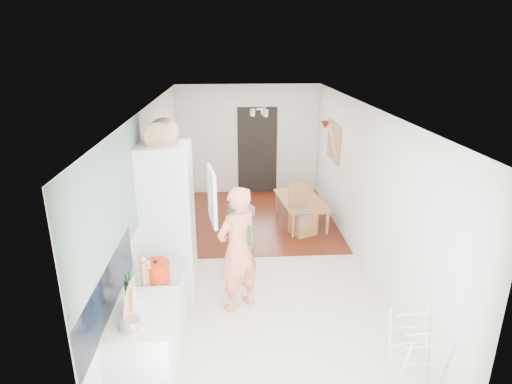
{
  "coord_description": "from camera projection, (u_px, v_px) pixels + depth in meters",
  "views": [
    {
      "loc": [
        -0.42,
        -6.1,
        3.35
      ],
      "look_at": [
        -0.03,
        0.2,
        1.14
      ],
      "focal_mm": 30.0,
      "sensor_mm": 36.0,
      "label": 1
    }
  ],
  "objects": [
    {
      "name": "room_shell",
      "position": [
        259.0,
        190.0,
        6.46
      ],
      "size": [
        3.2,
        7.0,
        2.5
      ],
      "primitive_type": null,
      "color": "silver",
      "rests_on": "ground"
    },
    {
      "name": "floor",
      "position": [
        259.0,
        263.0,
        6.87
      ],
      "size": [
        3.2,
        7.0,
        0.01
      ],
      "primitive_type": "cube",
      "color": "beige",
      "rests_on": "ground"
    },
    {
      "name": "wood_floor_overlay",
      "position": [
        253.0,
        218.0,
        8.62
      ],
      "size": [
        3.2,
        3.3,
        0.01
      ],
      "primitive_type": "cube",
      "color": "#611F0E",
      "rests_on": "room_shell"
    },
    {
      "name": "sage_wall_panel",
      "position": [
        115.0,
        201.0,
        4.29
      ],
      "size": [
        0.02,
        3.0,
        1.3
      ],
      "primitive_type": "cube",
      "color": "gray",
      "rests_on": "room_shell"
    },
    {
      "name": "tile_splashback",
      "position": [
        109.0,
        291.0,
        4.0
      ],
      "size": [
        0.02,
        1.9,
        0.5
      ],
      "primitive_type": "cube",
      "color": "black",
      "rests_on": "room_shell"
    },
    {
      "name": "doorway_recess",
      "position": [
        257.0,
        151.0,
        9.83
      ],
      "size": [
        0.9,
        0.04,
        2.0
      ],
      "primitive_type": "cube",
      "color": "black",
      "rests_on": "room_shell"
    },
    {
      "name": "base_cabinet",
      "position": [
        146.0,
        353.0,
        4.25
      ],
      "size": [
        0.6,
        0.9,
        0.86
      ],
      "primitive_type": "cube",
      "color": "silver",
      "rests_on": "room_shell"
    },
    {
      "name": "worktop",
      "position": [
        142.0,
        314.0,
        4.1
      ],
      "size": [
        0.62,
        0.92,
        0.06
      ],
      "primitive_type": "cube",
      "color": "white",
      "rests_on": "room_shell"
    },
    {
      "name": "range_cooker",
      "position": [
        158.0,
        308.0,
        4.96
      ],
      "size": [
        0.6,
        0.6,
        0.88
      ],
      "primitive_type": "cube",
      "color": "silver",
      "rests_on": "room_shell"
    },
    {
      "name": "cooker_top",
      "position": [
        155.0,
        273.0,
        4.81
      ],
      "size": [
        0.6,
        0.6,
        0.04
      ],
      "primitive_type": "cube",
      "color": "#B3B3B5",
      "rests_on": "room_shell"
    },
    {
      "name": "fridge_housing",
      "position": [
        168.0,
        223.0,
        5.71
      ],
      "size": [
        0.66,
        0.66,
        2.15
      ],
      "primitive_type": "cube",
      "color": "silver",
      "rests_on": "room_shell"
    },
    {
      "name": "fridge_door",
      "position": [
        212.0,
        196.0,
        5.31
      ],
      "size": [
        0.14,
        0.56,
        0.7
      ],
      "primitive_type": "cube",
      "rotation": [
        0.0,
        0.0,
        -1.4
      ],
      "color": "silver",
      "rests_on": "room_shell"
    },
    {
      "name": "fridge_interior",
      "position": [
        190.0,
        189.0,
        5.57
      ],
      "size": [
        0.02,
        0.52,
        0.66
      ],
      "primitive_type": "cube",
      "color": "white",
      "rests_on": "room_shell"
    },
    {
      "name": "pinboard",
      "position": [
        334.0,
        142.0,
        8.25
      ],
      "size": [
        0.03,
        0.9,
        0.7
      ],
      "primitive_type": "cube",
      "color": "tan",
      "rests_on": "room_shell"
    },
    {
      "name": "pinboard_frame",
      "position": [
        333.0,
        142.0,
        8.24
      ],
      "size": [
        0.0,
        0.94,
        0.74
      ],
      "primitive_type": "cube",
      "color": "#A57138",
      "rests_on": "room_shell"
    },
    {
      "name": "wall_sconce",
      "position": [
        325.0,
        125.0,
        8.79
      ],
      "size": [
        0.18,
        0.18,
        0.16
      ],
      "primitive_type": "cone",
      "color": "maroon",
      "rests_on": "room_shell"
    },
    {
      "name": "person",
      "position": [
        237.0,
        239.0,
        5.42
      ],
      "size": [
        0.87,
        0.82,
        2.0
      ],
      "primitive_type": "imported",
      "rotation": [
        0.0,
        0.0,
        3.78
      ],
      "color": "#EA775F",
      "rests_on": "floor"
    },
    {
      "name": "dining_table",
      "position": [
        302.0,
        213.0,
        8.34
      ],
      "size": [
        0.8,
        1.27,
        0.42
      ],
      "primitive_type": "imported",
      "rotation": [
        0.0,
        0.0,
        1.69
      ],
      "color": "#A57138",
      "rests_on": "floor"
    },
    {
      "name": "dining_chair",
      "position": [
        303.0,
        210.0,
        7.78
      ],
      "size": [
        0.53,
        0.53,
        0.95
      ],
      "primitive_type": null,
      "rotation": [
        0.0,
        0.0,
        0.42
      ],
      "color": "#A57138",
      "rests_on": "floor"
    },
    {
      "name": "stool",
      "position": [
        240.0,
        225.0,
        7.76
      ],
      "size": [
        0.42,
        0.42,
        0.43
      ],
      "primitive_type": null,
      "rotation": [
        0.0,
        0.0,
        0.33
      ],
      "color": "#A57138",
      "rests_on": "floor"
    },
    {
      "name": "grey_drape",
      "position": [
        241.0,
        210.0,
        7.67
      ],
      "size": [
        0.49,
        0.49,
        0.17
      ],
      "primitive_type": "cube",
      "rotation": [
        0.0,
        0.0,
        0.46
      ],
      "color": "slate",
      "rests_on": "stool"
    },
    {
      "name": "drying_rack",
      "position": [
        416.0,
        356.0,
        4.24
      ],
      "size": [
        0.43,
        0.4,
        0.81
      ],
      "primitive_type": null,
      "rotation": [
        0.0,
        0.0,
        0.04
      ],
      "color": "silver",
      "rests_on": "floor"
    },
    {
      "name": "bread_bin",
      "position": [
        162.0,
        135.0,
        5.37
      ],
      "size": [
        0.49,
        0.47,
        0.21
      ],
      "primitive_type": null,
      "rotation": [
        0.0,
        0.0,
        -0.26
      ],
      "color": "tan",
      "rests_on": "fridge_housing"
    },
    {
      "name": "red_casserole",
      "position": [
        156.0,
        270.0,
        4.67
      ],
      "size": [
        0.36,
        0.36,
        0.18
      ],
      "primitive_type": "cylinder",
      "rotation": [
        0.0,
        0.0,
        -0.2
      ],
      "color": "#BD2306",
      "rests_on": "cooker_top"
    },
    {
      "name": "steel_pan",
      "position": [
        130.0,
        324.0,
        3.83
      ],
      "size": [
        0.19,
        0.19,
        0.09
      ],
      "primitive_type": "cylinder",
      "rotation": [
        0.0,
        0.0,
        -0.03
      ],
      "color": "#B3B3B5",
      "rests_on": "worktop"
    },
    {
      "name": "held_bottle",
      "position": [
        249.0,
        236.0,
        5.26
      ],
      "size": [
        0.06,
        0.06,
        0.26
      ],
      "primitive_type": "cylinder",
      "color": "#1C411F",
      "rests_on": "person"
    },
    {
      "name": "bottle_a",
      "position": [
        131.0,
        289.0,
        4.22
      ],
      "size": [
        0.07,
        0.07,
        0.27
      ],
      "primitive_type": "cylinder",
      "rotation": [
        0.0,
        0.0,
        -0.08
      ],
      "color": "#1C411F",
      "rests_on": "worktop"
    },
    {
      "name": "bottle_b",
      "position": [
        128.0,
        291.0,
        4.19
      ],
      "size": [
        0.06,
        0.06,
        0.25
      ],
      "primitive_type": "cylinder",
      "rotation": [
        0.0,
        0.0,
        -0.04
      ],
      "color": "#1C411F",
      "rests_on": "worktop"
    },
    {
      "name": "bottle_c",
      "position": [
        132.0,
        295.0,
        4.18
      ],
      "size": [
        0.1,
        0.1,
        0.2
      ],
      "primitive_type": "cylinder",
      "rotation": [
        0.0,
        0.0,
        -0.22
      ],
      "color": "silver",
      "rests_on": "worktop"
    },
    {
      "name": "pepper_mill_front",
      "position": [
        148.0,
        274.0,
        4.56
      ],
      "size": [
        0.07,
        0.07,
        0.21
      ],
      "primitive_type": "cylinder",
      "rotation": [
        0.0,
        0.0,
        -0.31
      ],
      "color": "tan",
      "rests_on": "worktop"
    },
    {
      "name": "pepper_mill_back",
      "position": [
        144.0,
        272.0,
        4.55
      ],
      "size": [
        0.08,
        0.08,
        0.24
      ],
      "primitive_type": "cylinder",
      "rotation": [
        0.0,
        0.0,
        0.17
      ],
      "color": "tan",
      "rests_on": "worktop"
    },
    {
      "name": "chopping_boards",
      "position": [
        129.0,
        302.0,
        3.93
      ],
      "size": [
        0.09,
        0.27,
        0.36
      ],
      "primitive_type": null,
      "rotation": [
        0.0,
        0.0,
        -0.2
      ],
      "color": "tan",
      "rests_on": "worktop"
    }
  ]
}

